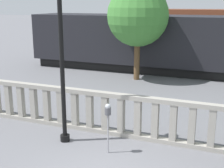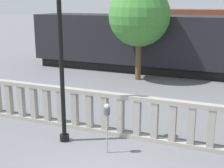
{
  "view_description": "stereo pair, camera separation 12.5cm",
  "coord_description": "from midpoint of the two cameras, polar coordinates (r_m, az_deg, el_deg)",
  "views": [
    {
      "loc": [
        2.63,
        -5.67,
        4.19
      ],
      "look_at": [
        -1.27,
        4.07,
        1.41
      ],
      "focal_mm": 50.0,
      "sensor_mm": 36.0,
      "label": 1
    },
    {
      "loc": [
        2.75,
        -5.62,
        4.19
      ],
      "look_at": [
        -1.27,
        4.07,
        1.41
      ],
      "focal_mm": 50.0,
      "sensor_mm": 36.0,
      "label": 2
    }
  ],
  "objects": [
    {
      "name": "balustrade",
      "position": [
        9.76,
        4.37,
        -6.14
      ],
      "size": [
        16.41,
        0.24,
        1.41
      ],
      "color": "#9E998E",
      "rests_on": "ground"
    },
    {
      "name": "lamppost",
      "position": [
        9.09,
        -9.77,
        9.52
      ],
      "size": [
        0.41,
        0.41,
        5.41
      ],
      "color": "black",
      "rests_on": "ground"
    },
    {
      "name": "parking_meter",
      "position": [
        8.67,
        -1.18,
        -5.4
      ],
      "size": [
        0.18,
        0.18,
        1.48
      ],
      "color": "#99999E",
      "rests_on": "ground"
    },
    {
      "name": "tree_left",
      "position": [
        16.94,
        4.51,
        12.33
      ],
      "size": [
        3.28,
        3.28,
        5.12
      ],
      "color": "brown",
      "rests_on": "ground"
    }
  ]
}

